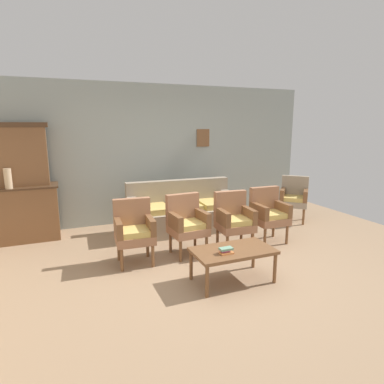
{
  "coord_description": "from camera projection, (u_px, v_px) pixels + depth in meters",
  "views": [
    {
      "loc": [
        -1.92,
        -3.7,
        1.93
      ],
      "look_at": [
        0.04,
        1.09,
        0.85
      ],
      "focal_mm": 30.48,
      "sensor_mm": 36.0,
      "label": 1
    }
  ],
  "objects": [
    {
      "name": "coffee_table",
      "position": [
        233.0,
        253.0,
        4.02
      ],
      "size": [
        1.0,
        0.56,
        0.42
      ],
      "color": "brown",
      "rests_on": "ground"
    },
    {
      "name": "armchair_near_couch_end",
      "position": [
        134.0,
        229.0,
        4.55
      ],
      "size": [
        0.55,
        0.52,
        0.9
      ],
      "color": "#9E6B4C",
      "rests_on": "ground"
    },
    {
      "name": "side_cabinet",
      "position": [
        23.0,
        213.0,
        5.46
      ],
      "size": [
        1.16,
        0.55,
        0.93
      ],
      "color": "brown",
      "rests_on": "ground"
    },
    {
      "name": "wingback_chair_by_fireplace",
      "position": [
        294.0,
        197.0,
        6.57
      ],
      "size": [
        0.71,
        0.71,
        0.9
      ],
      "color": "gray",
      "rests_on": "ground"
    },
    {
      "name": "book_stack_on_table",
      "position": [
        226.0,
        250.0,
        3.87
      ],
      "size": [
        0.16,
        0.11,
        0.07
      ],
      "color": "#EB8D4B",
      "rests_on": "coffee_table"
    },
    {
      "name": "ground_plane",
      "position": [
        219.0,
        268.0,
        4.46
      ],
      "size": [
        7.68,
        7.68,
        0.0
      ],
      "primitive_type": "plane",
      "color": "#997A5B"
    },
    {
      "name": "armchair_near_cabinet",
      "position": [
        234.0,
        218.0,
        5.06
      ],
      "size": [
        0.55,
        0.53,
        0.9
      ],
      "color": "#9E6B4C",
      "rests_on": "ground"
    },
    {
      "name": "armchair_row_middle",
      "position": [
        269.0,
        212.0,
        5.4
      ],
      "size": [
        0.53,
        0.5,
        0.9
      ],
      "color": "#9E6B4C",
      "rests_on": "ground"
    },
    {
      "name": "vase_on_cabinet",
      "position": [
        8.0,
        179.0,
        5.11
      ],
      "size": [
        0.11,
        0.11,
        0.32
      ],
      "primitive_type": "cylinder",
      "color": "tan",
      "rests_on": "side_cabinet"
    },
    {
      "name": "wall_back_with_decor",
      "position": [
        161.0,
        153.0,
        6.57
      ],
      "size": [
        6.4,
        0.09,
        2.7
      ],
      "color": "#939E99",
      "rests_on": "ground"
    },
    {
      "name": "cabinet_upper_hutch",
      "position": [
        17.0,
        154.0,
        5.33
      ],
      "size": [
        0.99,
        0.38,
        1.03
      ],
      "color": "brown",
      "rests_on": "side_cabinet"
    },
    {
      "name": "floral_couch",
      "position": [
        183.0,
        213.0,
        6.01
      ],
      "size": [
        2.02,
        0.87,
        0.9
      ],
      "color": "gray",
      "rests_on": "ground"
    },
    {
      "name": "armchair_by_doorway",
      "position": [
        187.0,
        222.0,
        4.87
      ],
      "size": [
        0.55,
        0.52,
        0.9
      ],
      "color": "#9E6B4C",
      "rests_on": "ground"
    }
  ]
}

